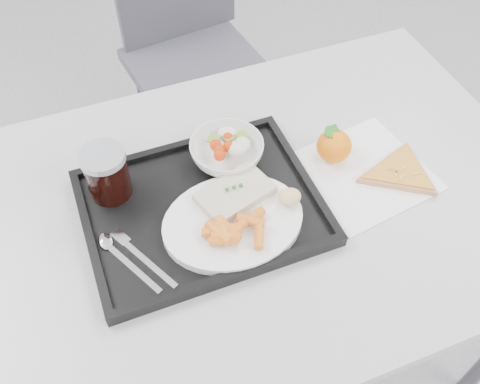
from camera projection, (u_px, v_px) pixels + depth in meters
The scene contains 14 objects.
table at pixel (254, 220), 1.12m from camera, with size 1.20×0.80×0.75m.
chair at pixel (189, 34), 1.78m from camera, with size 0.47×0.47×0.93m.
tray at pixel (202, 208), 1.04m from camera, with size 0.45×0.35×0.03m.
dinner_plate at pixel (233, 222), 1.00m from camera, with size 0.27×0.27×0.02m.
fish_fillet at pixel (235, 193), 1.02m from camera, with size 0.16×0.12×0.03m.
bread_roll at pixel (290, 197), 1.01m from camera, with size 0.05×0.05×0.03m.
salad_bowl at pixel (227, 151), 1.10m from camera, with size 0.15×0.15×0.05m.
cola_glass at pixel (107, 173), 1.02m from camera, with size 0.09×0.09×0.11m.
cutlery at pixel (127, 254), 0.97m from camera, with size 0.12×0.16×0.01m.
napkin at pixel (363, 173), 1.11m from camera, with size 0.28×0.27×0.00m.
tangerine at pixel (334, 146), 1.11m from camera, with size 0.10×0.10×0.07m.
pizza_slice at pixel (400, 172), 1.10m from camera, with size 0.22×0.22×0.02m.
carrot_pile at pixel (232, 230), 0.96m from camera, with size 0.13×0.09×0.02m.
salad_contents at pixel (231, 143), 1.10m from camera, with size 0.09×0.08×0.03m.
Camera 1 is at (-0.27, -0.30, 1.59)m, focal length 40.00 mm.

